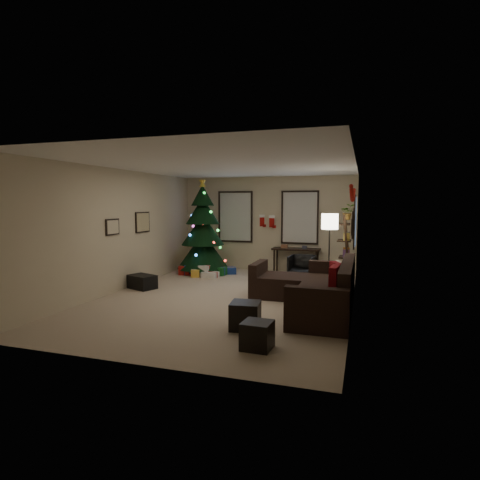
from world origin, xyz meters
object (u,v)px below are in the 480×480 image
object	(u,v)px
christmas_tree	(203,233)
desk_chair	(302,267)
desk	(296,251)
bookshelf	(346,252)
sofa	(315,291)

from	to	relation	value
christmas_tree	desk_chair	size ratio (longest dim) A/B	4.38
desk	bookshelf	world-z (taller)	bookshelf
desk	desk_chair	world-z (taller)	desk
sofa	bookshelf	world-z (taller)	bookshelf
desk	desk_chair	size ratio (longest dim) A/B	2.13
sofa	bookshelf	size ratio (longest dim) A/B	1.74
desk_chair	bookshelf	bearing A→B (deg)	-30.13
sofa	desk	bearing A→B (deg)	105.31
sofa	bookshelf	bearing A→B (deg)	75.92
sofa	desk_chair	distance (m)	2.78
desk	desk_chair	xyz separation A→B (m)	(0.27, -0.65, -0.32)
sofa	desk_chair	world-z (taller)	sofa
desk_chair	bookshelf	size ratio (longest dim) A/B	0.36
christmas_tree	desk	world-z (taller)	christmas_tree
desk	desk_chair	bearing A→B (deg)	-67.53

